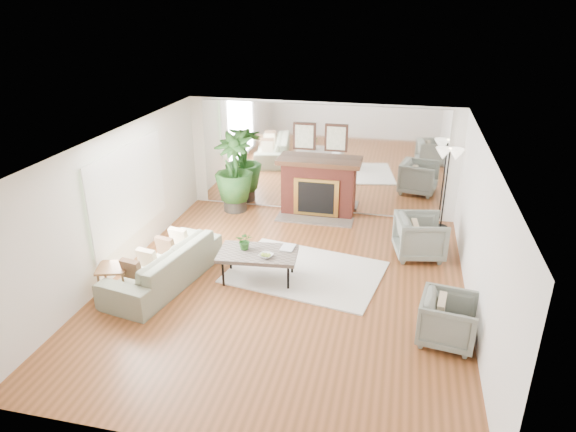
% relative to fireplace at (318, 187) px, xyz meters
% --- Properties ---
extents(ground, '(7.00, 7.00, 0.00)m').
position_rel_fireplace_xyz_m(ground, '(0.00, -3.26, -0.66)').
color(ground, brown).
rests_on(ground, ground).
extents(wall_left, '(0.02, 7.00, 2.50)m').
position_rel_fireplace_xyz_m(wall_left, '(-2.99, -3.26, 0.59)').
color(wall_left, silver).
rests_on(wall_left, ground).
extents(wall_right, '(0.02, 7.00, 2.50)m').
position_rel_fireplace_xyz_m(wall_right, '(2.99, -3.26, 0.59)').
color(wall_right, silver).
rests_on(wall_right, ground).
extents(wall_back, '(6.00, 0.02, 2.50)m').
position_rel_fireplace_xyz_m(wall_back, '(0.00, 0.23, 0.59)').
color(wall_back, silver).
rests_on(wall_back, ground).
extents(mirror_panel, '(5.40, 0.04, 2.40)m').
position_rel_fireplace_xyz_m(mirror_panel, '(0.00, 0.21, 0.59)').
color(mirror_panel, silver).
rests_on(mirror_panel, wall_back).
extents(window_panel, '(0.04, 2.40, 1.50)m').
position_rel_fireplace_xyz_m(window_panel, '(-2.96, -2.86, 0.69)').
color(window_panel, '#B2E09E').
rests_on(window_panel, wall_left).
extents(fireplace, '(1.85, 0.83, 2.05)m').
position_rel_fireplace_xyz_m(fireplace, '(0.00, 0.00, 0.00)').
color(fireplace, maroon).
rests_on(fireplace, ground).
extents(area_rug, '(2.91, 2.31, 0.03)m').
position_rel_fireplace_xyz_m(area_rug, '(0.26, -2.69, -0.65)').
color(area_rug, white).
rests_on(area_rug, ground).
extents(coffee_table, '(1.41, 0.91, 0.54)m').
position_rel_fireplace_xyz_m(coffee_table, '(-0.50, -3.11, -0.17)').
color(coffee_table, '#6B5E54').
rests_on(coffee_table, ground).
extents(sofa, '(1.35, 2.51, 0.69)m').
position_rel_fireplace_xyz_m(sofa, '(-2.05, -3.56, -0.31)').
color(sofa, gray).
rests_on(sofa, ground).
extents(armchair_back, '(1.04, 1.02, 0.81)m').
position_rel_fireplace_xyz_m(armchair_back, '(2.23, -1.57, -0.25)').
color(armchair_back, gray).
rests_on(armchair_back, ground).
extents(armchair_front, '(0.90, 0.88, 0.72)m').
position_rel_fireplace_xyz_m(armchair_front, '(2.60, -4.20, -0.30)').
color(armchair_front, gray).
rests_on(armchair_front, ground).
extents(side_table, '(0.60, 0.60, 0.54)m').
position_rel_fireplace_xyz_m(side_table, '(-2.65, -4.13, -0.21)').
color(side_table, '#94653B').
rests_on(side_table, ground).
extents(potted_ficus, '(1.02, 1.02, 1.82)m').
position_rel_fireplace_xyz_m(potted_ficus, '(-1.89, -0.16, 0.32)').
color(potted_ficus, black).
rests_on(potted_ficus, ground).
extents(floor_lamp, '(0.57, 0.32, 1.76)m').
position_rel_fireplace_xyz_m(floor_lamp, '(2.70, -0.16, 0.84)').
color(floor_lamp, black).
rests_on(floor_lamp, ground).
extents(tabletop_plant, '(0.31, 0.28, 0.32)m').
position_rel_fireplace_xyz_m(tabletop_plant, '(-0.74, -3.05, 0.04)').
color(tabletop_plant, '#335F23').
rests_on(tabletop_plant, coffee_table).
extents(fruit_bowl, '(0.29, 0.29, 0.06)m').
position_rel_fireplace_xyz_m(fruit_bowl, '(-0.31, -3.26, -0.10)').
color(fruit_bowl, '#94653B').
rests_on(fruit_bowl, coffee_table).
extents(book, '(0.25, 0.33, 0.02)m').
position_rel_fireplace_xyz_m(book, '(-0.14, -2.85, -0.11)').
color(book, '#94653B').
rests_on(book, coffee_table).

